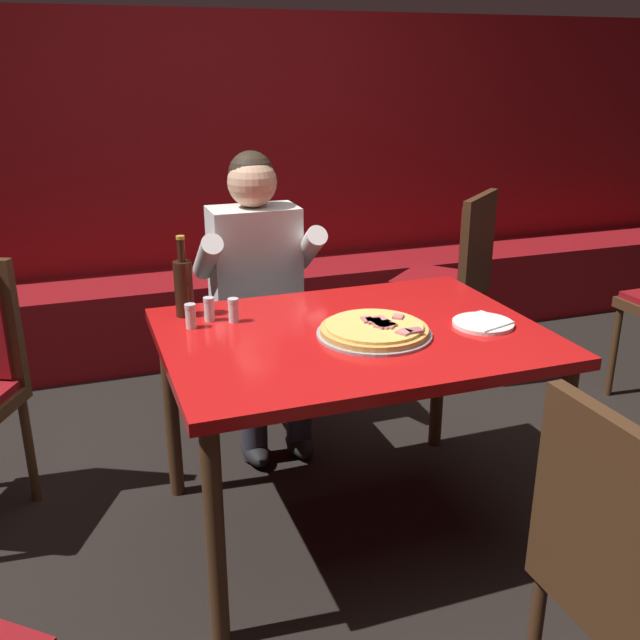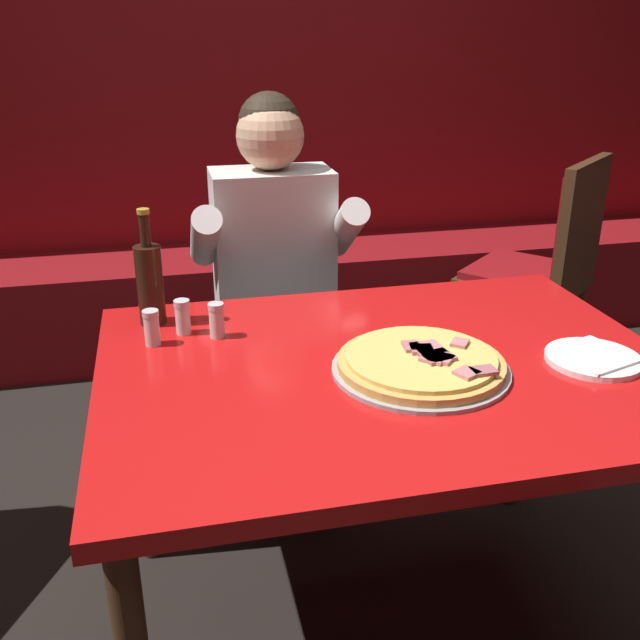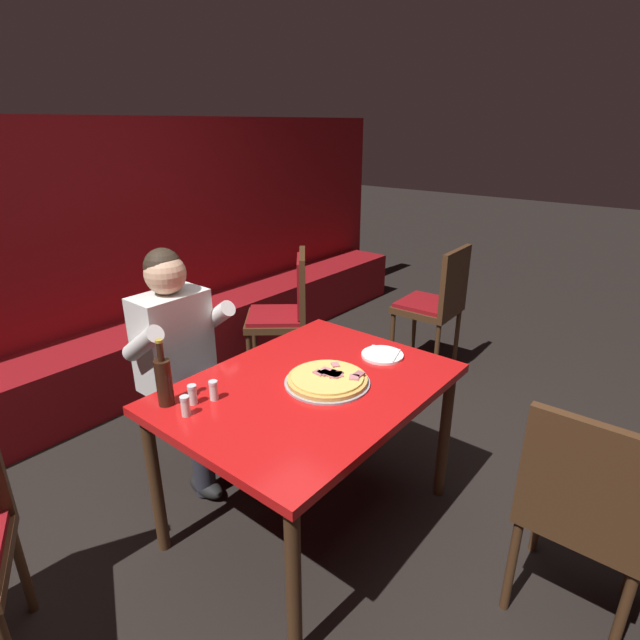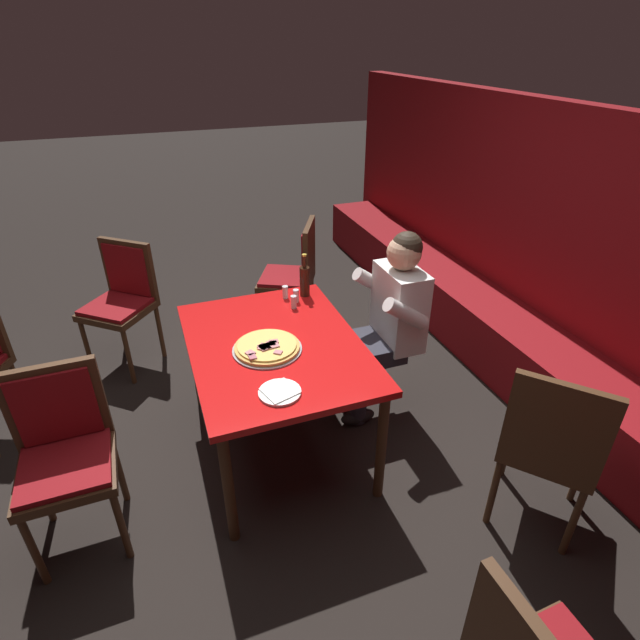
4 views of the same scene
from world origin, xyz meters
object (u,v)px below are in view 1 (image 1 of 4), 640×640
(shaker_parmesan, at_px, (209,310))
(shaker_oregano, at_px, (233,311))
(pizza, at_px, (375,330))
(diner_seated_blue_shirt, at_px, (260,288))
(shaker_red_pepper_flakes, at_px, (191,317))
(plate_white_paper, at_px, (483,323))
(main_dining_table, at_px, (352,353))
(beer_bottle, at_px, (184,286))
(dining_chair_far_right, at_px, (453,271))

(shaker_parmesan, bearing_deg, shaker_oregano, -27.00)
(pizza, bearing_deg, shaker_oregano, 145.44)
(diner_seated_blue_shirt, bearing_deg, shaker_red_pepper_flakes, -125.30)
(plate_white_paper, xyz_separation_m, shaker_parmesan, (-0.88, 0.36, 0.03))
(main_dining_table, distance_m, beer_bottle, 0.64)
(main_dining_table, bearing_deg, pizza, -46.95)
(main_dining_table, height_order, beer_bottle, beer_bottle)
(dining_chair_far_right, bearing_deg, plate_white_paper, -115.67)
(main_dining_table, relative_size, beer_bottle, 4.35)
(beer_bottle, height_order, dining_chair_far_right, beer_bottle)
(pizza, xyz_separation_m, shaker_red_pepper_flakes, (-0.56, 0.27, 0.02))
(main_dining_table, xyz_separation_m, diner_seated_blue_shirt, (-0.12, 0.77, 0.02))
(shaker_parmesan, bearing_deg, main_dining_table, -31.34)
(main_dining_table, relative_size, diner_seated_blue_shirt, 1.00)
(shaker_parmesan, bearing_deg, diner_seated_blue_shirt, 57.66)
(pizza, distance_m, shaker_oregano, 0.50)
(shaker_oregano, bearing_deg, pizza, -34.56)
(main_dining_table, height_order, dining_chair_far_right, dining_chair_far_right)
(beer_bottle, distance_m, shaker_oregano, 0.21)
(pizza, bearing_deg, diner_seated_blue_shirt, 101.90)
(beer_bottle, xyz_separation_m, dining_chair_far_right, (1.52, 0.74, -0.29))
(beer_bottle, height_order, shaker_parmesan, beer_bottle)
(diner_seated_blue_shirt, bearing_deg, beer_bottle, -132.97)
(shaker_parmesan, distance_m, dining_chair_far_right, 1.68)
(shaker_oregano, xyz_separation_m, shaker_red_pepper_flakes, (-0.15, -0.01, 0.00))
(main_dining_table, distance_m, pizza, 0.13)
(beer_bottle, xyz_separation_m, shaker_oregano, (0.15, -0.12, -0.07))
(main_dining_table, relative_size, dining_chair_far_right, 1.28)
(pizza, distance_m, diner_seated_blue_shirt, 0.85)
(plate_white_paper, height_order, beer_bottle, beer_bottle)
(shaker_oregano, xyz_separation_m, diner_seated_blue_shirt, (0.24, 0.54, -0.10))
(shaker_parmesan, distance_m, shaker_oregano, 0.09)
(beer_bottle, xyz_separation_m, diner_seated_blue_shirt, (0.39, 0.42, -0.17))
(plate_white_paper, bearing_deg, shaker_oregano, 158.02)
(beer_bottle, bearing_deg, shaker_oregano, -39.77)
(plate_white_paper, xyz_separation_m, shaker_oregano, (-0.80, 0.32, 0.03))
(shaker_red_pepper_flakes, bearing_deg, diner_seated_blue_shirt, 54.70)
(pizza, bearing_deg, shaker_red_pepper_flakes, 154.16)
(beer_bottle, bearing_deg, diner_seated_blue_shirt, 47.03)
(beer_bottle, bearing_deg, dining_chair_far_right, 25.94)
(pizza, relative_size, dining_chair_far_right, 0.39)
(pizza, bearing_deg, plate_white_paper, -5.86)
(shaker_parmesan, xyz_separation_m, shaker_oregano, (0.08, -0.04, 0.00))
(plate_white_paper, bearing_deg, main_dining_table, 167.53)
(main_dining_table, distance_m, dining_chair_far_right, 1.49)
(beer_bottle, bearing_deg, shaker_parmesan, -49.91)
(beer_bottle, bearing_deg, shaker_red_pepper_flakes, -91.08)
(pizza, height_order, shaker_oregano, shaker_oregano)
(plate_white_paper, relative_size, shaker_oregano, 2.44)
(pizza, relative_size, shaker_red_pepper_flakes, 4.48)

